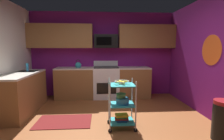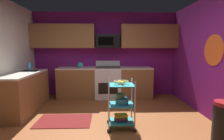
{
  "view_description": "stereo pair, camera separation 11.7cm",
  "coord_description": "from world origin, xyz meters",
  "px_view_note": "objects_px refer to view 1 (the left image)",
  "views": [
    {
      "loc": [
        -0.07,
        -3.04,
        1.48
      ],
      "look_at": [
        0.16,
        0.41,
        1.05
      ],
      "focal_mm": 27.56,
      "sensor_mm": 36.0,
      "label": 1
    },
    {
      "loc": [
        0.04,
        -3.04,
        1.48
      ],
      "look_at": [
        0.16,
        0.41,
        1.05
      ],
      "focal_mm": 27.56,
      "sensor_mm": 36.0,
      "label": 2
    }
  ],
  "objects_px": {
    "book_stack": "(122,117)",
    "mixing_bowl_large": "(123,101)",
    "oven_range": "(106,82)",
    "microwave": "(106,41)",
    "kettle": "(78,65)",
    "trash_can": "(224,121)",
    "dish_soap_bottle": "(27,67)",
    "rolling_cart": "(122,104)",
    "fruit_bowl": "(122,82)",
    "mixing_bowl_small": "(121,96)"
  },
  "relations": [
    {
      "from": "oven_range",
      "to": "dish_soap_bottle",
      "type": "height_order",
      "value": "dish_soap_bottle"
    },
    {
      "from": "book_stack",
      "to": "mixing_bowl_large",
      "type": "bearing_deg",
      "value": -0.0
    },
    {
      "from": "book_stack",
      "to": "kettle",
      "type": "relative_size",
      "value": 0.97
    },
    {
      "from": "rolling_cart",
      "to": "trash_can",
      "type": "relative_size",
      "value": 1.39
    },
    {
      "from": "kettle",
      "to": "trash_can",
      "type": "xyz_separation_m",
      "value": [
        2.64,
        -2.62,
        -0.67
      ]
    },
    {
      "from": "microwave",
      "to": "kettle",
      "type": "xyz_separation_m",
      "value": [
        -0.83,
        -0.11,
        -0.7
      ]
    },
    {
      "from": "rolling_cart",
      "to": "dish_soap_bottle",
      "type": "height_order",
      "value": "dish_soap_bottle"
    },
    {
      "from": "oven_range",
      "to": "fruit_bowl",
      "type": "xyz_separation_m",
      "value": [
        0.22,
        -2.07,
        0.4
      ]
    },
    {
      "from": "microwave",
      "to": "book_stack",
      "type": "relative_size",
      "value": 2.72
    },
    {
      "from": "oven_range",
      "to": "rolling_cart",
      "type": "bearing_deg",
      "value": -83.86
    },
    {
      "from": "book_stack",
      "to": "trash_can",
      "type": "xyz_separation_m",
      "value": [
        1.59,
        -0.56,
        0.13
      ]
    },
    {
      "from": "mixing_bowl_small",
      "to": "oven_range",
      "type": "bearing_deg",
      "value": 95.78
    },
    {
      "from": "fruit_bowl",
      "to": "mixing_bowl_small",
      "type": "bearing_deg",
      "value": 165.85
    },
    {
      "from": "oven_range",
      "to": "microwave",
      "type": "relative_size",
      "value": 1.57
    },
    {
      "from": "trash_can",
      "to": "kettle",
      "type": "bearing_deg",
      "value": 135.21
    },
    {
      "from": "dish_soap_bottle",
      "to": "microwave",
      "type": "bearing_deg",
      "value": 23.83
    },
    {
      "from": "rolling_cart",
      "to": "book_stack",
      "type": "relative_size",
      "value": 3.56
    },
    {
      "from": "trash_can",
      "to": "oven_range",
      "type": "bearing_deg",
      "value": 124.62
    },
    {
      "from": "mixing_bowl_large",
      "to": "mixing_bowl_small",
      "type": "height_order",
      "value": "mixing_bowl_small"
    },
    {
      "from": "book_stack",
      "to": "dish_soap_bottle",
      "type": "height_order",
      "value": "dish_soap_bottle"
    },
    {
      "from": "kettle",
      "to": "microwave",
      "type": "bearing_deg",
      "value": 7.47
    },
    {
      "from": "book_stack",
      "to": "trash_can",
      "type": "distance_m",
      "value": 1.69
    },
    {
      "from": "microwave",
      "to": "mixing_bowl_small",
      "type": "xyz_separation_m",
      "value": [
        0.21,
        -2.17,
        -1.08
      ]
    },
    {
      "from": "dish_soap_bottle",
      "to": "trash_can",
      "type": "bearing_deg",
      "value": -26.03
    },
    {
      "from": "mixing_bowl_large",
      "to": "trash_can",
      "type": "height_order",
      "value": "trash_can"
    },
    {
      "from": "microwave",
      "to": "mixing_bowl_large",
      "type": "bearing_deg",
      "value": -83.74
    },
    {
      "from": "microwave",
      "to": "dish_soap_bottle",
      "type": "bearing_deg",
      "value": -156.17
    },
    {
      "from": "rolling_cart",
      "to": "kettle",
      "type": "distance_m",
      "value": 2.38
    },
    {
      "from": "rolling_cart",
      "to": "dish_soap_bottle",
      "type": "xyz_separation_m",
      "value": [
        -2.2,
        1.3,
        0.57
      ]
    },
    {
      "from": "fruit_bowl",
      "to": "mixing_bowl_large",
      "type": "bearing_deg",
      "value": 0.0
    },
    {
      "from": "mixing_bowl_large",
      "to": "dish_soap_bottle",
      "type": "xyz_separation_m",
      "value": [
        -2.22,
        1.3,
        0.5
      ]
    },
    {
      "from": "microwave",
      "to": "mixing_bowl_small",
      "type": "relative_size",
      "value": 3.85
    },
    {
      "from": "oven_range",
      "to": "book_stack",
      "type": "height_order",
      "value": "oven_range"
    },
    {
      "from": "microwave",
      "to": "oven_range",
      "type": "bearing_deg",
      "value": -89.74
    },
    {
      "from": "oven_range",
      "to": "mixing_bowl_large",
      "type": "height_order",
      "value": "oven_range"
    },
    {
      "from": "oven_range",
      "to": "microwave",
      "type": "height_order",
      "value": "microwave"
    },
    {
      "from": "microwave",
      "to": "dish_soap_bottle",
      "type": "relative_size",
      "value": 3.5
    },
    {
      "from": "fruit_bowl",
      "to": "kettle",
      "type": "height_order",
      "value": "kettle"
    },
    {
      "from": "mixing_bowl_large",
      "to": "mixing_bowl_small",
      "type": "xyz_separation_m",
      "value": [
        -0.03,
        0.0,
        0.1
      ]
    },
    {
      "from": "oven_range",
      "to": "rolling_cart",
      "type": "distance_m",
      "value": 2.08
    },
    {
      "from": "mixing_bowl_small",
      "to": "book_stack",
      "type": "xyz_separation_m",
      "value": [
        0.01,
        -0.0,
        -0.42
      ]
    },
    {
      "from": "microwave",
      "to": "dish_soap_bottle",
      "type": "distance_m",
      "value": 2.27
    },
    {
      "from": "mixing_bowl_large",
      "to": "rolling_cart",
      "type": "bearing_deg",
      "value": 180.0
    },
    {
      "from": "kettle",
      "to": "oven_range",
      "type": "bearing_deg",
      "value": 0.27
    },
    {
      "from": "oven_range",
      "to": "book_stack",
      "type": "xyz_separation_m",
      "value": [
        0.22,
        -2.07,
        -0.28
      ]
    },
    {
      "from": "microwave",
      "to": "fruit_bowl",
      "type": "relative_size",
      "value": 2.57
    },
    {
      "from": "fruit_bowl",
      "to": "microwave",
      "type": "bearing_deg",
      "value": 95.86
    },
    {
      "from": "mixing_bowl_large",
      "to": "fruit_bowl",
      "type": "bearing_deg",
      "value": -180.0
    },
    {
      "from": "rolling_cart",
      "to": "mixing_bowl_small",
      "type": "distance_m",
      "value": 0.17
    },
    {
      "from": "microwave",
      "to": "mixing_bowl_small",
      "type": "distance_m",
      "value": 2.43
    }
  ]
}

